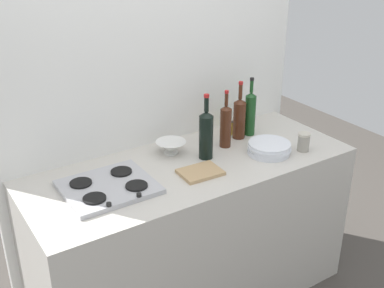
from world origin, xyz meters
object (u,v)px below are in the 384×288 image
Objects in this scene: wine_bottle_mid_left at (206,134)px; cutting_board at (200,172)px; wine_bottle_mid_right at (250,113)px; mixing_bowl at (171,147)px; wine_bottle_leftmost at (239,117)px; condiment_jar_front at (304,142)px; stovetop_hob at (109,187)px; wine_bottle_rightmost at (226,125)px; plate_stack at (269,148)px; condiment_jar_rear at (230,126)px.

wine_bottle_mid_left is 1.72× the size of cutting_board.
wine_bottle_mid_left is at bearing -163.46° from wine_bottle_mid_right.
cutting_board is (0.00, -0.29, -0.03)m from mixing_bowl.
mixing_bowl is at bearing 175.79° from wine_bottle_leftmost.
condiment_jar_front is at bearing -7.73° from cutting_board.
condiment_jar_front is at bearing -9.99° from stovetop_hob.
wine_bottle_mid_left is 0.57m from condiment_jar_front.
condiment_jar_front reaches higher than stovetop_hob.
wine_bottle_rightmost is at bearing -15.76° from mixing_bowl.
wine_bottle_mid_left reaches higher than stovetop_hob.
cutting_board is at bearing -154.03° from wine_bottle_mid_right.
plate_stack is at bearing -24.78° from wine_bottle_mid_left.
wine_bottle_mid_left is 2.15× the size of mixing_bowl.
wine_bottle_rightmost is at bearing 125.27° from plate_stack.
condiment_jar_front is (1.10, -0.19, 0.04)m from stovetop_hob.
condiment_jar_front reaches higher than mixing_bowl.
stovetop_hob is at bearing -165.84° from condiment_jar_rear.
plate_stack is at bearing -32.98° from mixing_bowl.
condiment_jar_rear is at bearing 114.69° from condiment_jar_front.
condiment_jar_rear is (-0.19, 0.42, -0.01)m from condiment_jar_front.
stovetop_hob is 4.64× the size of condiment_jar_rear.
condiment_jar_rear is at bearing 44.09° from wine_bottle_rightmost.
condiment_jar_rear is 0.56m from cutting_board.
mixing_bowl reaches higher than stovetop_hob.
wine_bottle_leftmost is 3.76× the size of condiment_jar_rear.
cutting_board is at bearing -146.83° from wine_bottle_rightmost.
wine_bottle_mid_right is (0.08, 0.27, 0.11)m from plate_stack.
wine_bottle_mid_right is 0.55m from mixing_bowl.
wine_bottle_mid_left is 1.03× the size of wine_bottle_mid_right.
condiment_jar_front is (0.20, -0.34, -0.08)m from wine_bottle_leftmost.
condiment_jar_rear is at bearing 6.21° from mixing_bowl.
wine_bottle_mid_right reaches higher than cutting_board.
wine_bottle_rightmost is at bearing 18.87° from wine_bottle_mid_left.
wine_bottle_rightmost is at bearing 6.88° from stovetop_hob.
wine_bottle_mid_right is 1.67× the size of cutting_board.
wine_bottle_leftmost is at bearing 19.87° from wine_bottle_mid_left.
wine_bottle_rightmost is 0.45m from condiment_jar_front.
cutting_board is at bearing -13.08° from stovetop_hob.
wine_bottle_mid_left reaches higher than wine_bottle_rightmost.
wine_bottle_mid_right is 0.61m from cutting_board.
mixing_bowl is 1.61× the size of condiment_jar_front.
mixing_bowl reaches higher than cutting_board.
condiment_jar_rear is (-0.09, 0.08, -0.09)m from wine_bottle_mid_right.
mixing_bowl is at bearing 90.86° from cutting_board.
cutting_board is at bearing 172.27° from condiment_jar_front.
condiment_jar_rear is at bearing 91.28° from plate_stack.
wine_bottle_mid_right is 3.84× the size of condiment_jar_rear.
wine_bottle_leftmost is at bearing 29.65° from cutting_board.
plate_stack is 2.29× the size of condiment_jar_front.
stovetop_hob is 1.12m from condiment_jar_front.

